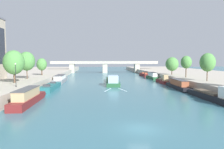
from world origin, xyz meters
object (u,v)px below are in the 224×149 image
moored_boat_right_lone (213,96)px  tree_left_end_of_row (42,64)px  barge_midriver (112,81)px  moored_boat_right_midway (178,85)px  tree_right_nearest (186,62)px  lamppost_left_bank (16,74)px  moored_boat_right_far (163,81)px  moored_boat_right_gap_after (144,75)px  tree_left_nearest (14,62)px  moored_boat_left_end (60,79)px  bridge_far (105,65)px  moored_boat_right_downstream (152,76)px  moored_boat_left_upstream (51,87)px  tree_left_midway (27,61)px  tree_right_by_lamp (172,64)px  tree_right_midway (208,62)px  moored_boat_left_second (28,97)px

moored_boat_right_lone → tree_left_end_of_row: tree_left_end_of_row is taller
barge_midriver → moored_boat_right_midway: bearing=-40.3°
tree_right_nearest → lamppost_left_bank: bearing=-157.0°
moored_boat_right_far → moored_boat_right_gap_after: size_ratio=0.90×
tree_left_end_of_row → tree_right_nearest: (46.17, -12.58, 0.86)m
tree_left_nearest → moored_boat_right_gap_after: bearing=47.2°
barge_midriver → moored_boat_left_end: bearing=162.5°
moored_boat_left_end → bridge_far: (17.19, 47.86, 3.32)m
moored_boat_right_far → moored_boat_right_downstream: bearing=87.6°
barge_midriver → moored_boat_left_upstream: (-16.81, -11.98, -0.23)m
moored_boat_right_far → tree_left_end_of_row: size_ratio=1.71×
tree_right_nearest → tree_left_midway: bearing=-178.5°
tree_left_midway → tree_right_by_lamp: 48.51m
bridge_far → moored_boat_right_lone: bearing=-78.5°
moored_boat_right_midway → lamppost_left_bank: bearing=-165.6°
moored_boat_right_far → tree_left_midway: (-40.90, -5.63, 6.34)m
tree_right_midway → moored_boat_right_far: bearing=113.6°
moored_boat_right_downstream → tree_left_midway: size_ratio=1.58×
lamppost_left_bank → barge_midriver: bearing=47.9°
tree_left_nearest → lamppost_left_bank: tree_left_nearest is taller
tree_right_nearest → moored_boat_right_lone: bearing=-103.1°
barge_midriver → moored_boat_left_end: 18.28m
moored_boat_left_second → tree_right_nearest: 46.15m
moored_boat_right_far → tree_right_by_lamp: size_ratio=1.60×
moored_boat_right_far → tree_left_midway: bearing=-172.2°
moored_boat_right_far → tree_right_nearest: tree_right_nearest is taller
moored_boat_left_end → tree_left_midway: bearing=-121.3°
moored_boat_left_second → bridge_far: 84.34m
moored_boat_left_upstream → moored_boat_right_far: moored_boat_right_far is taller
moored_boat_left_end → tree_right_midway: 45.80m
moored_boat_right_lone → tree_left_midway: bearing=150.9°
tree_left_end_of_row → tree_right_midway: bearing=-26.2°
tree_right_midway → moored_boat_left_end: bearing=152.5°
barge_midriver → moored_boat_right_gap_after: size_ratio=2.06×
moored_boat_left_second → moored_boat_right_lone: bearing=0.5°
moored_boat_left_upstream → moored_boat_right_far: size_ratio=1.41×
moored_boat_right_midway → tree_left_nearest: tree_left_nearest is taller
barge_midriver → lamppost_left_bank: (-21.01, -23.27, 3.90)m
moored_boat_left_second → tree_left_nearest: tree_left_nearest is taller
moored_boat_right_far → tree_left_nearest: 43.76m
tree_right_midway → tree_right_nearest: bearing=94.3°
moored_boat_left_second → tree_right_nearest: tree_right_nearest is taller
moored_boat_left_end → tree_right_midway: tree_right_midway is taller
moored_boat_right_midway → tree_right_midway: 9.09m
moored_boat_right_midway → bridge_far: bridge_far is taller
tree_left_midway → moored_boat_right_downstream: bearing=25.9°
moored_boat_right_midway → bridge_far: bearing=103.7°
tree_right_nearest → tree_right_by_lamp: bearing=89.6°
moored_boat_left_upstream → tree_right_midway: bearing=-5.0°
tree_left_end_of_row → moored_boat_left_second: bearing=-78.7°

